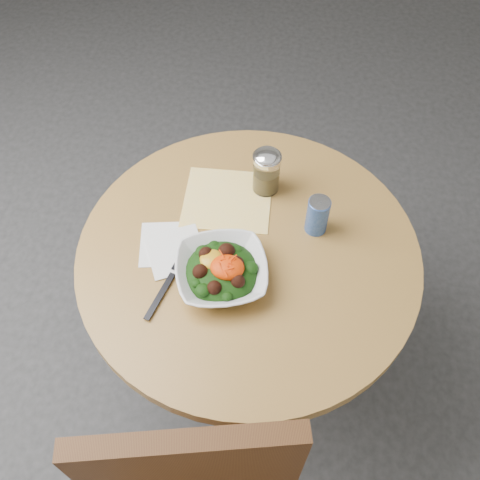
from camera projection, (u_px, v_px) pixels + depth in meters
The scene contains 8 objects.
ground at pixel (246, 363), 2.01m from camera, with size 6.00×6.00×0.00m, color #2A2B2D.
table at pixel (248, 288), 1.56m from camera, with size 0.90×0.90×0.75m.
cloth_napkin at pixel (227, 200), 1.49m from camera, with size 0.24×0.22×0.00m, color yellow.
paper_napkins at pixel (172, 248), 1.40m from camera, with size 0.21×0.20×0.00m.
salad_bowl at pixel (222, 271), 1.32m from camera, with size 0.28×0.28×0.09m.
fork at pixel (170, 281), 1.33m from camera, with size 0.08×0.22×0.00m.
spice_shaker at pixel (266, 171), 1.46m from camera, with size 0.08×0.08×0.14m.
beverage_can at pixel (317, 215), 1.39m from camera, with size 0.06×0.06×0.11m.
Camera 1 is at (0.08, -0.79, 1.90)m, focal length 40.00 mm.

